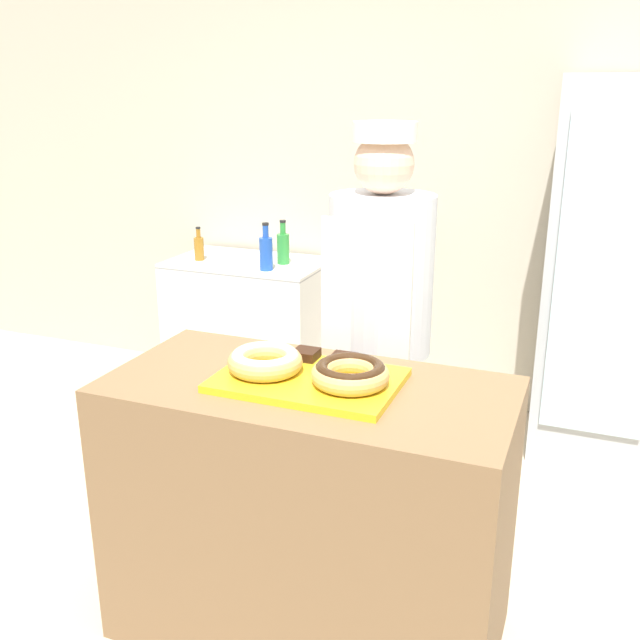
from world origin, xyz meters
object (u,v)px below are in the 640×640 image
object	(u,v)px
beverage_fridge	(607,275)
bottle_blue	(266,252)
brownie_back_left	(306,354)
brownie_back_right	(343,360)
bottle_green	(283,247)
bottle_amber	(199,247)
baker_person	(379,335)
donut_chocolate_glaze	(350,373)
donut_light_glaze	(265,360)
serving_tray	(308,380)
chest_freezer	(250,327)

from	to	relation	value
beverage_fridge	bottle_blue	xyz separation A→B (m)	(-1.78, -0.16, 0.00)
brownie_back_left	brownie_back_right	xyz separation A→B (m)	(0.13, 0.00, 0.00)
bottle_green	brownie_back_left	bearing A→B (deg)	-63.08
bottle_amber	brownie_back_right	bearing A→B (deg)	-46.44
brownie_back_left	beverage_fridge	xyz separation A→B (m)	(0.92, 1.63, -0.03)
beverage_fridge	brownie_back_left	bearing A→B (deg)	-119.37
baker_person	bottle_blue	bearing A→B (deg)	134.48
beverage_fridge	bottle_blue	bearing A→B (deg)	-174.91
donut_chocolate_glaze	donut_light_glaze	bearing A→B (deg)	180.00
serving_tray	chest_freezer	bearing A→B (deg)	122.44
serving_tray	brownie_back_right	bearing A→B (deg)	64.69
brownie_back_left	baker_person	size ratio (longest dim) A/B	0.05
donut_light_glaze	donut_chocolate_glaze	size ratio (longest dim) A/B	1.00
bottle_amber	bottle_green	bearing A→B (deg)	11.54
donut_chocolate_glaze	serving_tray	bearing A→B (deg)	175.45
chest_freezer	bottle_green	size ratio (longest dim) A/B	3.60
brownie_back_left	bottle_blue	world-z (taller)	bottle_blue
donut_light_glaze	bottle_blue	xyz separation A→B (m)	(-0.79, 1.63, -0.05)
serving_tray	bottle_blue	world-z (taller)	bottle_blue
beverage_fridge	bottle_amber	distance (m)	2.26
donut_light_glaze	bottle_amber	xyz separation A→B (m)	(-1.26, 1.70, -0.08)
serving_tray	bottle_blue	xyz separation A→B (m)	(-0.93, 1.62, -0.00)
brownie_back_left	bottle_amber	size ratio (longest dim) A/B	0.40
serving_tray	beverage_fridge	size ratio (longest dim) A/B	0.30
serving_tray	chest_freezer	distance (m)	2.17
beverage_fridge	donut_chocolate_glaze	bearing A→B (deg)	-111.70
chest_freezer	bottle_green	world-z (taller)	bottle_green
baker_person	bottle_green	size ratio (longest dim) A/B	6.65
brownie_back_right	bottle_blue	bearing A→B (deg)	124.01
bottle_amber	bottle_blue	size ratio (longest dim) A/B	0.74
donut_chocolate_glaze	baker_person	bearing A→B (deg)	99.42
chest_freezer	bottle_amber	world-z (taller)	bottle_amber
donut_chocolate_glaze	bottle_green	distance (m)	2.09
serving_tray	bottle_amber	xyz separation A→B (m)	(-1.41, 1.69, -0.03)
beverage_fridge	chest_freezer	size ratio (longest dim) A/B	2.04
brownie_back_left	brownie_back_right	bearing A→B (deg)	0.00
donut_light_glaze	bottle_blue	size ratio (longest dim) A/B	0.89
bottle_amber	bottle_green	size ratio (longest dim) A/B	0.78
beverage_fridge	bottle_green	xyz separation A→B (m)	(-1.76, 0.02, -0.00)
brownie_back_right	beverage_fridge	xyz separation A→B (m)	(0.79, 1.63, -0.03)
serving_tray	brownie_back_left	world-z (taller)	brownie_back_left
donut_chocolate_glaze	bottle_green	xyz separation A→B (m)	(-1.05, 1.80, -0.06)
serving_tray	bottle_blue	bearing A→B (deg)	119.91
donut_light_glaze	brownie_back_right	distance (m)	0.26
donut_chocolate_glaze	beverage_fridge	xyz separation A→B (m)	(0.71, 1.79, -0.05)
brownie_back_right	chest_freezer	xyz separation A→B (m)	(-1.20, 1.64, -0.55)
baker_person	brownie_back_right	bearing A→B (deg)	-86.52
donut_chocolate_glaze	bottle_green	world-z (taller)	bottle_green
chest_freezer	bottle_green	bearing A→B (deg)	2.92
donut_light_glaze	bottle_amber	world-z (taller)	bottle_amber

